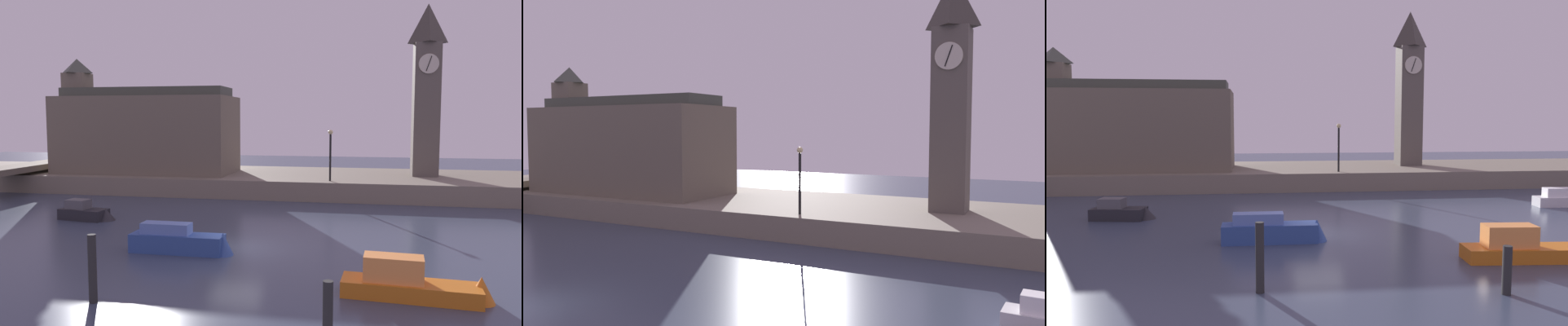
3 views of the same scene
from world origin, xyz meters
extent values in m
plane|color=#384256|center=(0.00, 0.00, 0.00)|extent=(120.00, 120.00, 0.00)
cube|color=slate|center=(0.00, 20.00, 0.75)|extent=(70.00, 12.00, 1.50)
cube|color=#5B544C|center=(11.32, 20.44, 7.01)|extent=(2.09, 2.09, 11.02)
cylinder|color=beige|center=(11.32, 19.34, 10.74)|extent=(1.58, 0.12, 1.58)
cube|color=black|center=(11.32, 19.27, 10.74)|extent=(0.46, 0.04, 1.22)
pyramid|color=#403A35|center=(11.32, 20.44, 14.13)|extent=(2.29, 2.29, 3.22)
cube|color=#6B6051|center=(-12.81, 18.73, 4.87)|extent=(15.56, 6.71, 6.73)
cube|color=#6B6051|center=(-19.57, 18.73, 5.96)|extent=(2.04, 2.04, 8.92)
pyramid|color=#474C42|center=(-19.57, 18.73, 11.09)|extent=(2.25, 2.25, 1.32)
cube|color=#42473D|center=(-12.81, 18.73, 8.63)|extent=(14.78, 4.03, 0.80)
cylinder|color=black|center=(3.73, 15.25, 3.30)|extent=(0.16, 0.16, 3.60)
sphere|color=#F2E099|center=(3.73, 15.25, 5.28)|extent=(0.36, 0.36, 0.36)
cylinder|color=#2A2A2A|center=(-3.08, -7.95, 1.19)|extent=(0.29, 0.29, 2.38)
cylinder|color=#2A2A2A|center=(5.01, -9.02, 0.81)|extent=(0.31, 0.31, 1.63)
cube|color=silver|center=(17.44, 6.05, 0.32)|extent=(3.97, 1.43, 0.64)
cube|color=white|center=(16.97, 6.05, 0.94)|extent=(1.92, 0.94, 0.60)
cube|color=#2D4C93|center=(-2.52, -1.31, 0.44)|extent=(4.48, 1.20, 0.88)
cube|color=#5B7AC1|center=(-3.05, -1.31, 1.14)|extent=(2.36, 0.83, 0.52)
cone|color=#2D4C93|center=(-0.28, -1.31, 0.48)|extent=(1.06, 1.06, 1.12)
cube|color=#232328|center=(-11.03, 4.87, 0.34)|extent=(3.15, 1.73, 0.67)
cube|color=#515156|center=(-11.39, 4.87, 0.96)|extent=(1.48, 1.11, 0.58)
cone|color=#232328|center=(-9.53, 4.87, 0.37)|extent=(1.34, 1.34, 0.75)
cube|color=orange|center=(7.66, -5.42, 0.29)|extent=(4.83, 1.73, 0.58)
cube|color=#FF9947|center=(7.09, -5.42, 1.03)|extent=(2.13, 1.11, 0.91)
camera|label=1|loc=(5.78, -23.13, 6.33)|focal=34.18mm
camera|label=2|loc=(16.75, -11.81, 6.41)|focal=35.49mm
camera|label=3|loc=(-3.26, -23.61, 5.73)|focal=33.12mm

